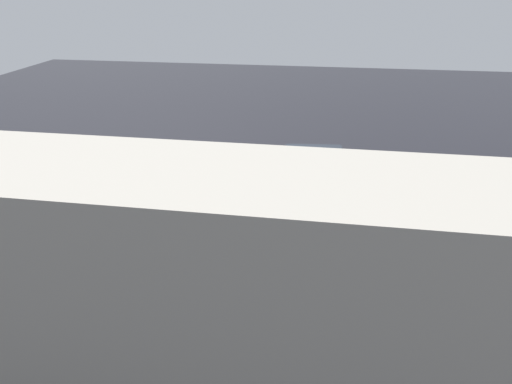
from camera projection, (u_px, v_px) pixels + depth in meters
ground_plane at (299, 206)px, 16.41m from camera, size 60.00×60.00×0.00m
kerb_strip at (292, 271)px, 12.73m from camera, size 24.00×3.20×0.04m
moving_hatchback at (308, 174)px, 16.76m from camera, size 4.05×2.07×2.06m
parked_sedan at (508, 218)px, 13.71m from camera, size 4.39×2.00×1.98m
fire_hydrant at (188, 222)px, 14.59m from camera, size 0.42×0.31×0.80m
pedestrian at (156, 211)px, 14.22m from camera, size 0.33×0.55×1.62m
metal_railing at (313, 298)px, 10.66m from camera, size 8.61×0.04×1.05m
sign_post at (173, 221)px, 12.46m from camera, size 0.07×0.44×2.40m
puddle_patch at (300, 198)px, 17.02m from camera, size 4.11×4.11×0.01m
building_block at (197, 309)px, 7.39m from camera, size 11.30×2.40×5.70m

